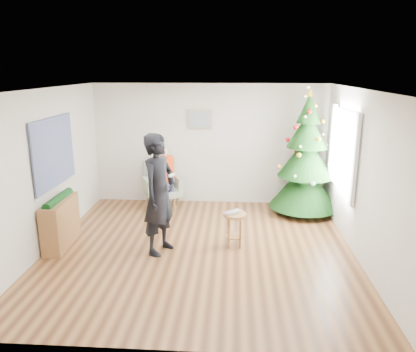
# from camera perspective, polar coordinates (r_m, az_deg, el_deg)

# --- Properties ---
(floor) EXTENTS (5.00, 5.00, 0.00)m
(floor) POSITION_cam_1_polar(r_m,az_deg,el_deg) (6.82, -1.19, -10.26)
(floor) COLOR brown
(floor) RESTS_ON ground
(ceiling) EXTENTS (5.00, 5.00, 0.00)m
(ceiling) POSITION_cam_1_polar(r_m,az_deg,el_deg) (6.18, -1.33, 12.11)
(ceiling) COLOR white
(ceiling) RESTS_ON wall_back
(wall_back) EXTENTS (5.00, 0.00, 5.00)m
(wall_back) POSITION_cam_1_polar(r_m,az_deg,el_deg) (8.81, 0.18, 4.46)
(wall_back) COLOR silver
(wall_back) RESTS_ON floor
(wall_front) EXTENTS (5.00, 0.00, 5.00)m
(wall_front) POSITION_cam_1_polar(r_m,az_deg,el_deg) (4.02, -4.43, -8.63)
(wall_front) COLOR silver
(wall_front) RESTS_ON floor
(wall_left) EXTENTS (0.00, 5.00, 5.00)m
(wall_left) POSITION_cam_1_polar(r_m,az_deg,el_deg) (7.05, -21.95, 0.68)
(wall_left) COLOR silver
(wall_left) RESTS_ON floor
(wall_right) EXTENTS (0.00, 5.00, 5.00)m
(wall_right) POSITION_cam_1_polar(r_m,az_deg,el_deg) (6.64, 20.75, -0.03)
(wall_right) COLOR silver
(wall_right) RESTS_ON floor
(window_panel) EXTENTS (0.04, 1.30, 1.40)m
(window_panel) POSITION_cam_1_polar(r_m,az_deg,el_deg) (7.53, 18.55, 3.41)
(window_panel) COLOR white
(window_panel) RESTS_ON wall_right
(curtains) EXTENTS (0.05, 1.75, 1.50)m
(curtains) POSITION_cam_1_polar(r_m,az_deg,el_deg) (7.52, 18.33, 3.42)
(curtains) COLOR white
(curtains) RESTS_ON wall_right
(christmas_tree) EXTENTS (1.40, 1.40, 2.53)m
(christmas_tree) POSITION_cam_1_polar(r_m,az_deg,el_deg) (8.38, 13.62, 2.36)
(christmas_tree) COLOR #3F2816
(christmas_tree) RESTS_ON floor
(stool) EXTENTS (0.39, 0.39, 0.58)m
(stool) POSITION_cam_1_polar(r_m,az_deg,el_deg) (6.84, 3.75, -7.52)
(stool) COLOR brown
(stool) RESTS_ON floor
(laptop) EXTENTS (0.37, 0.37, 0.03)m
(laptop) POSITION_cam_1_polar(r_m,az_deg,el_deg) (6.73, 3.79, -5.19)
(laptop) COLOR silver
(laptop) RESTS_ON stool
(armchair) EXTENTS (0.92, 0.90, 1.00)m
(armchair) POSITION_cam_1_polar(r_m,az_deg,el_deg) (8.73, -6.46, -2.06)
(armchair) COLOR gray
(armchair) RESTS_ON floor
(seated_person) EXTENTS (0.53, 0.68, 1.30)m
(seated_person) POSITION_cam_1_polar(r_m,az_deg,el_deg) (8.59, -6.41, -0.23)
(seated_person) COLOR navy
(seated_person) RESTS_ON armchair
(standing_man) EXTENTS (0.71, 0.84, 1.95)m
(standing_man) POSITION_cam_1_polar(r_m,az_deg,el_deg) (6.46, -6.86, -2.57)
(standing_man) COLOR black
(standing_man) RESTS_ON floor
(game_controller) EXTENTS (0.08, 0.13, 0.04)m
(game_controller) POSITION_cam_1_polar(r_m,az_deg,el_deg) (6.30, -5.15, 0.11)
(game_controller) COLOR white
(game_controller) RESTS_ON standing_man
(console) EXTENTS (0.34, 1.01, 0.80)m
(console) POSITION_cam_1_polar(r_m,az_deg,el_deg) (7.24, -20.02, -6.24)
(console) COLOR brown
(console) RESTS_ON floor
(garland) EXTENTS (0.14, 0.90, 0.14)m
(garland) POSITION_cam_1_polar(r_m,az_deg,el_deg) (7.11, -20.32, -3.08)
(garland) COLOR black
(garland) RESTS_ON console
(tapestry) EXTENTS (0.03, 1.50, 1.15)m
(tapestry) POSITION_cam_1_polar(r_m,az_deg,el_deg) (7.24, -20.85, 3.18)
(tapestry) COLOR black
(tapestry) RESTS_ON wall_left
(framed_picture) EXTENTS (0.52, 0.05, 0.42)m
(framed_picture) POSITION_cam_1_polar(r_m,az_deg,el_deg) (8.71, -1.16, 7.99)
(framed_picture) COLOR tan
(framed_picture) RESTS_ON wall_back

